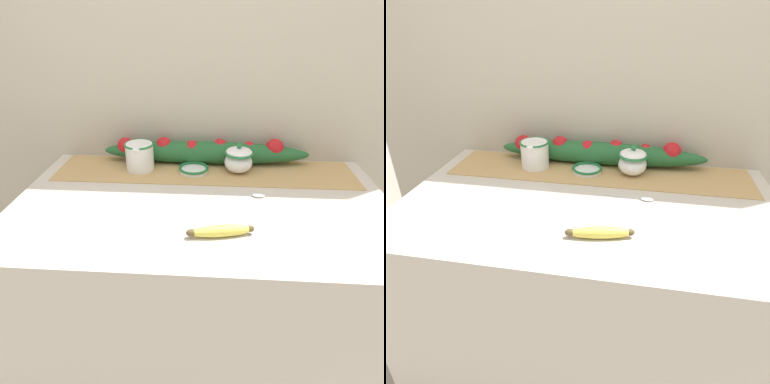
# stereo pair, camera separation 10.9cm
# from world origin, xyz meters

# --- Properties ---
(ground_plane) EXTENTS (12.00, 12.00, 0.00)m
(ground_plane) POSITION_xyz_m (0.00, 0.00, 0.00)
(ground_plane) COLOR gray
(countertop) EXTENTS (1.26, 0.73, 0.91)m
(countertop) POSITION_xyz_m (0.00, 0.00, 0.46)
(countertop) COLOR beige
(countertop) RESTS_ON ground_plane
(back_wall) EXTENTS (2.06, 0.04, 2.40)m
(back_wall) POSITION_xyz_m (0.00, 0.39, 1.20)
(back_wall) COLOR #B7AD99
(back_wall) RESTS_ON ground_plane
(table_runner) EXTENTS (1.16, 0.25, 0.00)m
(table_runner) POSITION_xyz_m (0.00, 0.23, 0.91)
(table_runner) COLOR tan
(table_runner) RESTS_ON countertop
(cream_pitcher) EXTENTS (0.11, 0.13, 0.11)m
(cream_pitcher) POSITION_xyz_m (-0.25, 0.23, 0.97)
(cream_pitcher) COLOR white
(cream_pitcher) RESTS_ON countertop
(sugar_bowl) EXTENTS (0.11, 0.11, 0.12)m
(sugar_bowl) POSITION_xyz_m (0.13, 0.23, 0.97)
(sugar_bowl) COLOR white
(sugar_bowl) RESTS_ON countertop
(small_dish) EXTENTS (0.12, 0.12, 0.02)m
(small_dish) POSITION_xyz_m (-0.04, 0.22, 0.92)
(small_dish) COLOR white
(small_dish) RESTS_ON countertop
(banana) EXTENTS (0.20, 0.07, 0.04)m
(banana) POSITION_xyz_m (0.06, -0.20, 0.93)
(banana) COLOR #DBCC4C
(banana) RESTS_ON countertop
(spoon) EXTENTS (0.17, 0.03, 0.01)m
(spoon) POSITION_xyz_m (0.18, 0.04, 0.91)
(spoon) COLOR silver
(spoon) RESTS_ON countertop
(poinsettia_garland) EXTENTS (0.84, 0.10, 0.11)m
(poinsettia_garland) POSITION_xyz_m (-0.00, 0.31, 0.96)
(poinsettia_garland) COLOR #235B2D
(poinsettia_garland) RESTS_ON countertop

